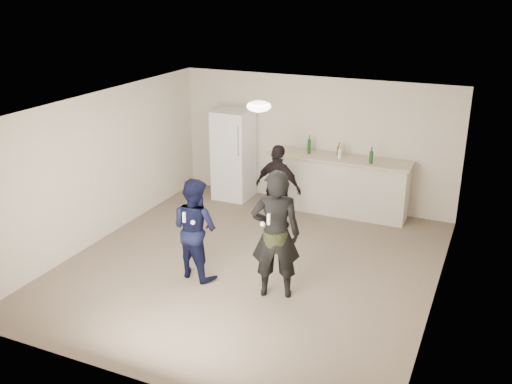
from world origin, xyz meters
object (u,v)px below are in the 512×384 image
at_px(fridge, 234,155).
at_px(man, 195,228).
at_px(shaker, 308,147).
at_px(woman, 276,234).
at_px(counter, 338,186).
at_px(spectator, 278,188).

xyz_separation_m(fridge, man, (0.94, -3.22, -0.13)).
xyz_separation_m(shaker, man, (-0.56, -3.41, -0.41)).
xyz_separation_m(man, woman, (1.29, -0.04, 0.16)).
distance_m(counter, shaker, 0.93).
bearing_deg(counter, fridge, -178.14).
height_order(shaker, man, man).
bearing_deg(man, fridge, -60.01).
distance_m(shaker, woman, 3.53).
bearing_deg(spectator, man, 87.51).
bearing_deg(woman, shaker, -97.54).
height_order(man, spectator, spectator).
relative_size(shaker, man, 0.11).
bearing_deg(fridge, man, -73.65).
xyz_separation_m(counter, shaker, (-0.65, 0.12, 0.65)).
distance_m(counter, man, 3.51).
relative_size(counter, fridge, 1.44).
height_order(counter, man, man).
distance_m(man, spectator, 2.16).
relative_size(shaker, woman, 0.09).
relative_size(fridge, woman, 0.97).
relative_size(shaker, spectator, 0.11).
bearing_deg(woman, counter, -108.11).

